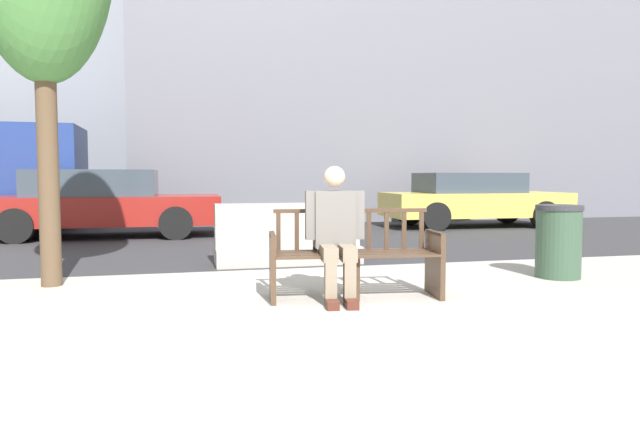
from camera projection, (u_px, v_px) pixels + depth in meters
ground_plane at (321, 320)px, 4.82m from camera, size 200.00×200.00×0.00m
street_asphalt at (234, 228)px, 13.26m from camera, size 120.00×12.00×0.01m
street_bench at (355, 258)px, 5.69m from camera, size 1.74×0.71×0.88m
seated_person at (336, 230)px, 5.59m from camera, size 0.59×0.75×1.31m
jersey_barrier_centre at (288, 239)px, 7.92m from camera, size 2.00×0.69×0.84m
car_taxi_near at (473, 199)px, 13.65m from camera, size 4.36×1.95×1.29m
car_sedan_far at (101, 203)px, 11.34m from camera, size 4.53×1.94×1.34m
trash_bin at (558, 241)px, 6.82m from camera, size 0.55×0.55×0.87m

